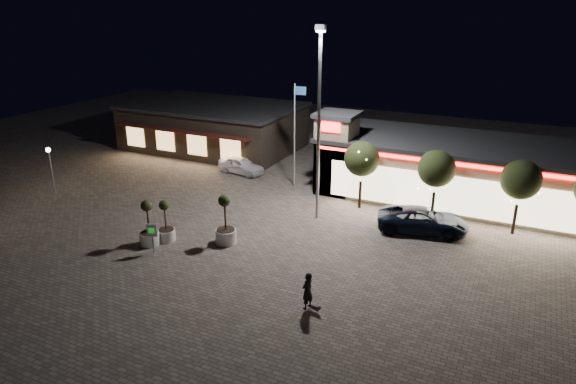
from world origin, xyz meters
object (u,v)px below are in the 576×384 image
at_px(valet_sign, 152,233).
at_px(planter_mid, 149,231).
at_px(planter_left, 166,228).
at_px(pickup_truck, 423,220).
at_px(pedestrian, 307,291).
at_px(white_sedan, 241,165).

bearing_deg(valet_sign, planter_mid, 139.45).
bearing_deg(planter_left, pickup_truck, 30.27).
relative_size(pedestrian, valet_sign, 1.01).
distance_m(white_sedan, planter_mid, 14.18).
distance_m(pedestrian, planter_mid, 11.36).
distance_m(planter_left, valet_sign, 1.79).
xyz_separation_m(white_sedan, planter_mid, (2.00, -14.04, 0.18)).
bearing_deg(valet_sign, pickup_truck, 36.01).
relative_size(pedestrian, planter_left, 0.71).
relative_size(pickup_truck, white_sedan, 1.36).
bearing_deg(pickup_truck, planter_left, 108.45).
distance_m(white_sedan, planter_left, 13.40).
xyz_separation_m(white_sedan, valet_sign, (2.93, -14.84, 0.58)).
distance_m(pickup_truck, planter_mid, 16.79).
distance_m(white_sedan, valet_sign, 15.14).
relative_size(white_sedan, pedestrian, 2.22).
height_order(pickup_truck, planter_left, planter_left).
xyz_separation_m(pickup_truck, planter_mid, (-14.25, -8.88, 0.10)).
bearing_deg(white_sedan, pickup_truck, -99.60).
bearing_deg(planter_mid, pickup_truck, 31.94).
xyz_separation_m(pedestrian, planter_mid, (-11.16, 2.12, -0.05)).
bearing_deg(pedestrian, white_sedan, -125.50).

